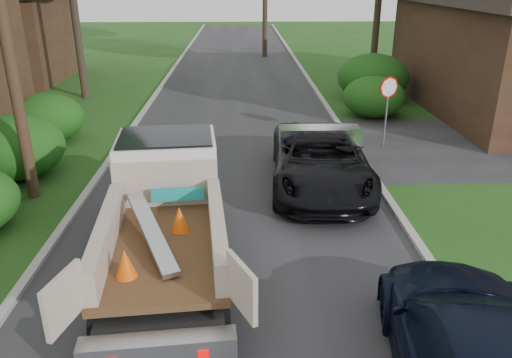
{
  "coord_description": "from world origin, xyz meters",
  "views": [
    {
      "loc": [
        0.17,
        -7.64,
        5.62
      ],
      "look_at": [
        0.51,
        3.14,
        1.2
      ],
      "focal_mm": 35.0,
      "sensor_mm": 36.0,
      "label": 1
    }
  ],
  "objects": [
    {
      "name": "curb_left",
      "position": [
        -4.1,
        10.0,
        0.06
      ],
      "size": [
        0.2,
        90.0,
        0.12
      ],
      "primitive_type": "cube",
      "color": "#9E9E99",
      "rests_on": "ground"
    },
    {
      "name": "flatbed_truck",
      "position": [
        -1.42,
        1.95,
        1.26
      ],
      "size": [
        3.07,
        6.29,
        2.31
      ],
      "rotation": [
        0.0,
        0.0,
        0.09
      ],
      "color": "black",
      "rests_on": "ground"
    },
    {
      "name": "hedge_right_a",
      "position": [
        5.8,
        13.0,
        0.85
      ],
      "size": [
        2.6,
        2.6,
        1.7
      ],
      "primitive_type": "ellipsoid",
      "color": "#104811",
      "rests_on": "ground"
    },
    {
      "name": "hedge_left_c",
      "position": [
        -6.8,
        10.0,
        0.85
      ],
      "size": [
        2.6,
        2.6,
        1.7
      ],
      "primitive_type": "ellipsoid",
      "color": "#104811",
      "rests_on": "ground"
    },
    {
      "name": "black_pickup",
      "position": [
        2.4,
        5.48,
        0.8
      ],
      "size": [
        3.06,
        5.95,
        1.6
      ],
      "primitive_type": "imported",
      "rotation": [
        0.0,
        0.0,
        -0.07
      ],
      "color": "black",
      "rests_on": "ground"
    },
    {
      "name": "hedge_left_b",
      "position": [
        -6.5,
        6.5,
        0.94
      ],
      "size": [
        2.86,
        2.86,
        1.87
      ],
      "primitive_type": "ellipsoid",
      "color": "#104811",
      "rests_on": "ground"
    },
    {
      "name": "road",
      "position": [
        0.0,
        10.0,
        0.0
      ],
      "size": [
        8.0,
        90.0,
        0.02
      ],
      "primitive_type": "cube",
      "color": "#28282B",
      "rests_on": "ground"
    },
    {
      "name": "stop_sign",
      "position": [
        5.2,
        9.0,
        1.78
      ],
      "size": [
        0.71,
        0.32,
        2.48
      ],
      "color": "slate",
      "rests_on": "ground"
    },
    {
      "name": "hedge_right_b",
      "position": [
        6.5,
        16.0,
        1.1
      ],
      "size": [
        3.38,
        3.38,
        2.21
      ],
      "primitive_type": "ellipsoid",
      "color": "#104811",
      "rests_on": "ground"
    },
    {
      "name": "ground",
      "position": [
        0.0,
        0.0,
        0.0
      ],
      "size": [
        120.0,
        120.0,
        0.0
      ],
      "primitive_type": "plane",
      "color": "#1D4C15",
      "rests_on": "ground"
    },
    {
      "name": "curb_right",
      "position": [
        4.1,
        10.0,
        0.06
      ],
      "size": [
        0.2,
        90.0,
        0.12
      ],
      "primitive_type": "cube",
      "color": "#9E9E99",
      "rests_on": "ground"
    }
  ]
}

